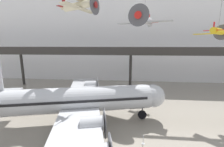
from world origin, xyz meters
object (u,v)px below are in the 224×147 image
at_px(suspended_plane_silver_racer, 144,20).
at_px(suspended_plane_yellow_lowwing, 218,31).
at_px(airliner_silver_main, 74,100).
at_px(suspended_plane_cream_biplane, 79,5).
at_px(stanchion_barrier, 143,141).

bearing_deg(suspended_plane_silver_racer, suspended_plane_yellow_lowwing, 79.62).
height_order(airliner_silver_main, suspended_plane_silver_racer, suspended_plane_silver_racer).
relative_size(airliner_silver_main, suspended_plane_silver_racer, 3.17).
height_order(airliner_silver_main, suspended_plane_yellow_lowwing, suspended_plane_yellow_lowwing).
bearing_deg(suspended_plane_yellow_lowwing, suspended_plane_cream_biplane, 129.23).
distance_m(suspended_plane_cream_biplane, suspended_plane_silver_racer, 11.98).
height_order(suspended_plane_yellow_lowwing, suspended_plane_silver_racer, suspended_plane_silver_racer).
bearing_deg(suspended_plane_silver_racer, suspended_plane_cream_biplane, -42.27).
height_order(suspended_plane_yellow_lowwing, suspended_plane_cream_biplane, suspended_plane_cream_biplane).
bearing_deg(suspended_plane_yellow_lowwing, airliner_silver_main, 142.89).
bearing_deg(airliner_silver_main, suspended_plane_silver_racer, 30.28).
xyz_separation_m(suspended_plane_cream_biplane, stanchion_barrier, (9.56, -8.44, -16.81)).
xyz_separation_m(suspended_plane_yellow_lowwing, suspended_plane_cream_biplane, (-20.32, 0.88, 4.11)).
xyz_separation_m(suspended_plane_cream_biplane, suspended_plane_silver_racer, (10.69, 5.19, -1.59)).
relative_size(airliner_silver_main, suspended_plane_cream_biplane, 3.97).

